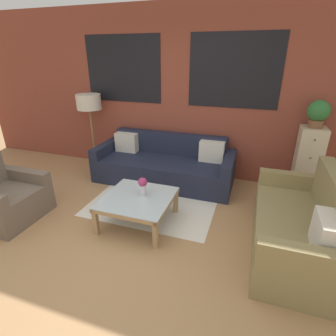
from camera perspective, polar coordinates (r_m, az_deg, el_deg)
ground_plane at (r=3.14m, az=-12.68°, el=-17.67°), size 16.00×16.00×0.00m
wall_back_brick at (r=4.65m, az=1.61°, el=15.70°), size 8.40×0.09×2.80m
rug at (r=4.00m, az=-2.89°, el=-7.14°), size 1.81×1.45×0.00m
couch_dark at (r=4.51m, az=-0.83°, el=0.52°), size 2.33×0.88×0.78m
settee_vintage at (r=3.24m, az=26.62°, el=-11.63°), size 0.80×1.67×0.92m
armchair_corner at (r=4.11m, az=-31.95°, el=-5.72°), size 0.80×0.83×0.84m
coffee_table at (r=3.39m, az=-6.57°, el=-7.15°), size 0.85×0.85×0.38m
floor_lamp at (r=5.03m, az=-16.82°, el=13.08°), size 0.43×0.43×1.39m
drawer_cabinet at (r=4.49m, az=28.00°, el=1.12°), size 0.35×0.37×1.08m
potted_plant at (r=4.30m, az=29.90°, el=10.42°), size 0.30×0.30×0.39m
flower_vase at (r=3.32m, az=-5.53°, el=-3.71°), size 0.12×0.12×0.25m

